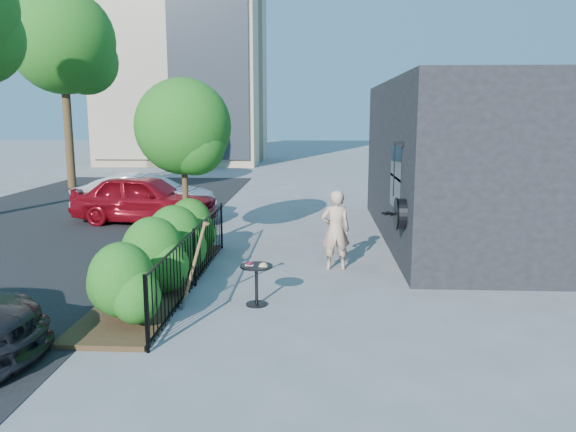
# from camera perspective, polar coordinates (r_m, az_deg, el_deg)

# --- Properties ---
(ground) EXTENTS (120.00, 120.00, 0.00)m
(ground) POSITION_cam_1_polar(r_m,az_deg,el_deg) (10.53, -1.32, -7.23)
(ground) COLOR gray
(ground) RESTS_ON ground
(shop_building) EXTENTS (6.22, 9.00, 4.00)m
(shop_building) POSITION_cam_1_polar(r_m,az_deg,el_deg) (15.31, 21.06, 5.22)
(shop_building) COLOR black
(shop_building) RESTS_ON ground
(fence) EXTENTS (0.05, 6.05, 1.10)m
(fence) POSITION_cam_1_polar(r_m,az_deg,el_deg) (10.59, -9.48, -4.12)
(fence) COLOR black
(fence) RESTS_ON ground
(planting_bed) EXTENTS (1.30, 6.00, 0.08)m
(planting_bed) POSITION_cam_1_polar(r_m,az_deg,el_deg) (10.90, -13.02, -6.67)
(planting_bed) COLOR #382616
(planting_bed) RESTS_ON ground
(shrubs) EXTENTS (1.10, 5.60, 1.24)m
(shrubs) POSITION_cam_1_polar(r_m,az_deg,el_deg) (10.79, -12.50, -3.18)
(shrubs) COLOR #206116
(shrubs) RESTS_ON ground
(patio_tree) EXTENTS (2.20, 2.20, 3.94)m
(patio_tree) POSITION_cam_1_polar(r_m,az_deg,el_deg) (13.12, -10.35, 8.35)
(patio_tree) COLOR #3F2B19
(patio_tree) RESTS_ON ground
(street) EXTENTS (9.00, 30.00, 0.01)m
(street) POSITION_cam_1_polar(r_m,az_deg,el_deg) (15.48, -27.25, -2.67)
(street) COLOR black
(street) RESTS_ON ground
(street_tree_far) EXTENTS (4.40, 4.40, 8.28)m
(street_tree_far) POSITION_cam_1_polar(r_m,az_deg,el_deg) (26.39, -21.82, 15.55)
(street_tree_far) COLOR #3F2B19
(street_tree_far) RESTS_ON ground
(cafe_table) EXTENTS (0.55, 0.55, 0.74)m
(cafe_table) POSITION_cam_1_polar(r_m,az_deg,el_deg) (9.45, -3.23, -6.27)
(cafe_table) COLOR black
(cafe_table) RESTS_ON ground
(woman) EXTENTS (0.65, 0.47, 1.66)m
(woman) POSITION_cam_1_polar(r_m,az_deg,el_deg) (11.56, 4.85, -1.43)
(woman) COLOR tan
(woman) RESTS_ON ground
(shovel) EXTENTS (0.51, 0.19, 1.50)m
(shovel) POSITION_cam_1_polar(r_m,az_deg,el_deg) (9.34, -9.66, -5.45)
(shovel) COLOR brown
(shovel) RESTS_ON ground
(car_red) EXTENTS (4.45, 2.27, 1.45)m
(car_red) POSITION_cam_1_polar(r_m,az_deg,el_deg) (17.03, -14.31, 1.71)
(car_red) COLOR maroon
(car_red) RESTS_ON ground
(car_silver) EXTENTS (4.22, 1.57, 1.38)m
(car_silver) POSITION_cam_1_polar(r_m,az_deg,el_deg) (17.76, -14.31, 1.93)
(car_silver) COLOR #AFAFB4
(car_silver) RESTS_ON ground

